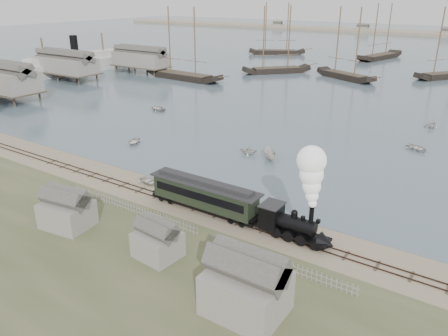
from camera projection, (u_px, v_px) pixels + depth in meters
The scene contains 24 objects.
ground at pixel (213, 204), 52.20m from camera, with size 600.00×600.00×0.00m, color tan.
harbor_water at pixel (445, 52), 183.29m from camera, with size 600.00×336.00×0.06m, color #4A606A.
rail_track at pixel (203, 210), 50.64m from camera, with size 120.00×1.80×0.16m.
picket_fence_west at pixel (132, 213), 50.15m from camera, with size 19.00×0.10×1.20m, color gray, non-canonical shape.
picket_fence_east at pixel (278, 269), 39.98m from camera, with size 15.00×0.10×1.20m, color gray, non-canonical shape.
shed_left at pixel (69, 226), 47.32m from camera, with size 5.00×4.00×4.10m, color gray, non-canonical shape.
shed_mid at pixel (158, 256), 41.92m from camera, with size 4.00×3.50×3.60m, color gray, non-canonical shape.
shed_right at pixel (246, 311), 34.71m from camera, with size 6.00×5.00×5.10m, color gray, non-canonical shape.
western_wharf at pixel (71, 68), 120.64m from camera, with size 36.00×56.00×8.00m, color gray, non-canonical shape.
locomotive at pixel (305, 202), 42.56m from camera, with size 7.90×2.95×9.85m.
passenger_coach at pixel (204, 194), 49.74m from camera, with size 14.03×2.71×3.41m.
beached_dinghy at pixel (149, 181), 57.66m from camera, with size 3.31×2.36×0.68m, color beige.
steamship at pixel (75, 54), 136.01m from camera, with size 51.12×8.52×11.18m, color beige, non-canonical shape.
rowboat_0 at pixel (134, 141), 72.72m from camera, with size 3.53×2.52×0.73m, color beige.
rowboat_1 at pixel (249, 150), 67.79m from camera, with size 2.75×2.37×1.45m, color beige.
rowboat_2 at pixel (269, 154), 65.67m from camera, with size 4.06×1.53×1.57m, color beige.
rowboat_3 at pixel (417, 148), 69.63m from camera, with size 3.71×2.65×0.77m, color beige.
rowboat_6 at pixel (157, 108), 93.36m from camera, with size 4.31×3.08×0.89m, color beige.
rowboat_7 at pixel (432, 124), 81.07m from camera, with size 2.88×2.49×1.52m, color beige.
schooner_0 at pixel (183, 44), 122.82m from camera, with size 25.15×5.80×20.00m, color black, non-canonical shape.
schooner_1 at pixel (278, 40), 132.65m from camera, with size 21.35×4.93×20.00m, color black, non-canonical shape.
schooner_2 at pixel (348, 43), 123.14m from camera, with size 20.23×4.67×20.00m, color black, non-canonical shape.
schooner_6 at pixel (278, 29), 173.52m from camera, with size 22.46×5.18×20.00m, color black, non-canonical shape.
schooner_7 at pixel (383, 31), 161.01m from camera, with size 25.05×5.78×20.00m, color black, non-canonical shape.
Camera 1 is at (27.06, -38.18, 23.55)m, focal length 35.00 mm.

